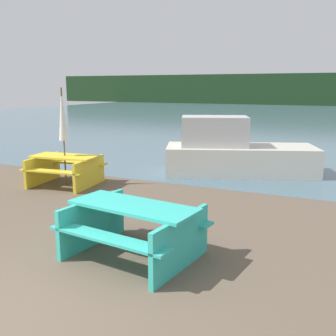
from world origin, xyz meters
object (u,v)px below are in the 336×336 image
at_px(picnic_table_teal, 134,225).
at_px(boat, 234,153).
at_px(umbrella_white, 63,115).
at_px(picnic_table_yellow, 65,167).

relative_size(picnic_table_teal, boat, 0.46).
xyz_separation_m(umbrella_white, boat, (3.32, 3.01, -1.11)).
height_order(umbrella_white, boat, umbrella_white).
height_order(picnic_table_yellow, boat, boat).
height_order(picnic_table_yellow, umbrella_white, umbrella_white).
xyz_separation_m(picnic_table_teal, picnic_table_yellow, (-3.55, 2.87, -0.03)).
height_order(picnic_table_teal, boat, boat).
bearing_deg(picnic_table_teal, umbrella_white, 141.09).
bearing_deg(picnic_table_teal, boat, 92.20).
xyz_separation_m(picnic_table_teal, boat, (-0.23, 5.88, 0.11)).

